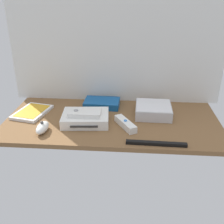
% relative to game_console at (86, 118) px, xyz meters
% --- Properties ---
extents(ground_plane, '(1.00, 0.48, 0.02)m').
position_rel_game_console_xyz_m(ground_plane, '(0.12, 0.04, -0.03)').
color(ground_plane, brown).
rests_on(ground_plane, ground).
extents(back_wall, '(1.10, 0.01, 0.64)m').
position_rel_game_console_xyz_m(back_wall, '(0.12, 0.28, 0.30)').
color(back_wall, silver).
rests_on(back_wall, ground).
extents(game_console, '(0.22, 0.18, 0.04)m').
position_rel_game_console_xyz_m(game_console, '(0.00, 0.00, 0.00)').
color(game_console, white).
rests_on(game_console, ground_plane).
extents(mini_computer, '(0.17, 0.17, 0.05)m').
position_rel_game_console_xyz_m(mini_computer, '(0.31, 0.11, 0.00)').
color(mini_computer, silver).
rests_on(mini_computer, ground_plane).
extents(game_case, '(0.17, 0.21, 0.02)m').
position_rel_game_console_xyz_m(game_case, '(-0.28, 0.08, -0.01)').
color(game_case, white).
rests_on(game_case, ground_plane).
extents(network_router, '(0.18, 0.13, 0.03)m').
position_rel_game_console_xyz_m(network_router, '(0.05, 0.19, -0.00)').
color(network_router, '#145193').
rests_on(network_router, ground_plane).
extents(remote_wand, '(0.11, 0.15, 0.03)m').
position_rel_game_console_xyz_m(remote_wand, '(0.18, -0.03, -0.01)').
color(remote_wand, white).
rests_on(remote_wand, ground_plane).
extents(remote_nunchuk, '(0.05, 0.10, 0.05)m').
position_rel_game_console_xyz_m(remote_nunchuk, '(-0.17, -0.10, -0.00)').
color(remote_nunchuk, white).
rests_on(remote_nunchuk, ground_plane).
extents(remote_classic_pad, '(0.14, 0.08, 0.02)m').
position_rel_game_console_xyz_m(remote_classic_pad, '(0.00, -0.01, 0.03)').
color(remote_classic_pad, white).
rests_on(remote_classic_pad, game_console).
extents(sensor_bar, '(0.24, 0.02, 0.01)m').
position_rel_game_console_xyz_m(sensor_bar, '(0.31, -0.17, -0.01)').
color(sensor_bar, black).
rests_on(sensor_bar, ground_plane).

